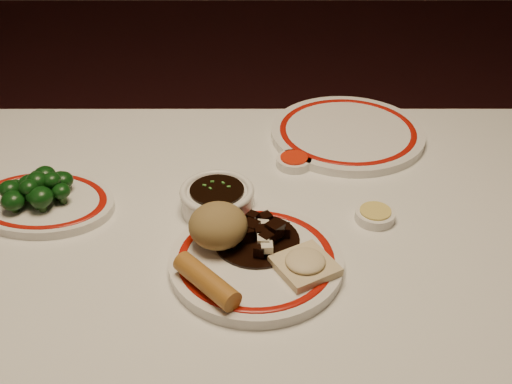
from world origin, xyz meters
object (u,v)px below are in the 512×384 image
object	(u,v)px
stirfry_heap	(258,235)
broccoli_plate	(42,203)
main_plate	(256,261)
fried_wonton	(305,264)
broccoli_pile	(38,188)
dining_table	(223,289)
rice_mound	(218,226)
soy_bowl	(217,200)
spring_roll	(207,281)

from	to	relation	value
stirfry_heap	broccoli_plate	world-z (taller)	stirfry_heap
main_plate	fried_wonton	bearing A→B (deg)	-20.53
main_plate	broccoli_pile	world-z (taller)	broccoli_pile
dining_table	main_plate	bearing A→B (deg)	-44.84
rice_mound	soy_bowl	xyz separation A→B (m)	(-0.01, 0.11, -0.03)
main_plate	stirfry_heap	world-z (taller)	stirfry_heap
stirfry_heap	broccoli_plate	size ratio (longest dim) A/B	0.47
spring_roll	stirfry_heap	distance (m)	0.13
broccoli_pile	soy_bowl	world-z (taller)	broccoli_pile
spring_roll	soy_bowl	distance (m)	0.21
dining_table	soy_bowl	distance (m)	0.14
dining_table	broccoli_plate	distance (m)	0.33
fried_wonton	soy_bowl	distance (m)	0.21
fried_wonton	stirfry_heap	bearing A→B (deg)	136.18
soy_bowl	broccoli_plate	bearing A→B (deg)	178.11
broccoli_pile	spring_roll	bearing A→B (deg)	-37.18
main_plate	spring_roll	distance (m)	0.10
broccoli_pile	dining_table	bearing A→B (deg)	-18.13
main_plate	soy_bowl	world-z (taller)	soy_bowl
rice_mound	broccoli_plate	world-z (taller)	rice_mound
rice_mound	stirfry_heap	xyz separation A→B (m)	(0.06, 0.00, -0.02)
main_plate	rice_mound	distance (m)	0.08
rice_mound	broccoli_pile	xyz separation A→B (m)	(-0.30, 0.12, -0.01)
dining_table	rice_mound	xyz separation A→B (m)	(-0.00, -0.02, 0.14)
dining_table	soy_bowl	bearing A→B (deg)	96.68
stirfry_heap	soy_bowl	size ratio (longest dim) A/B	1.08
broccoli_pile	stirfry_heap	bearing A→B (deg)	-17.56
dining_table	fried_wonton	world-z (taller)	fried_wonton
rice_mound	broccoli_plate	size ratio (longest dim) A/B	0.32
broccoli_plate	rice_mound	bearing A→B (deg)	-21.20
dining_table	fried_wonton	size ratio (longest dim) A/B	11.39
spring_roll	broccoli_plate	xyz separation A→B (m)	(-0.28, 0.22, -0.02)
rice_mound	broccoli_plate	bearing A→B (deg)	158.80
broccoli_plate	main_plate	bearing A→B (deg)	-23.00
main_plate	spring_roll	size ratio (longest dim) A/B	2.86
rice_mound	broccoli_pile	distance (m)	0.32
fried_wonton	soy_bowl	bearing A→B (deg)	128.49
dining_table	fried_wonton	bearing A→B (deg)	-32.72
stirfry_heap	fried_wonton	bearing A→B (deg)	-43.82
stirfry_heap	soy_bowl	bearing A→B (deg)	122.61
dining_table	spring_roll	distance (m)	0.17
main_plate	broccoli_pile	bearing A→B (deg)	156.90
stirfry_heap	soy_bowl	world-z (taller)	stirfry_heap
fried_wonton	broccoli_plate	size ratio (longest dim) A/B	0.39
spring_roll	broccoli_plate	distance (m)	0.36
fried_wonton	soy_bowl	world-z (taller)	same
rice_mound	broccoli_pile	world-z (taller)	rice_mound
dining_table	stirfry_heap	bearing A→B (deg)	-14.34
broccoli_pile	soy_bowl	bearing A→B (deg)	-2.15
spring_roll	stirfry_heap	bearing A→B (deg)	14.85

